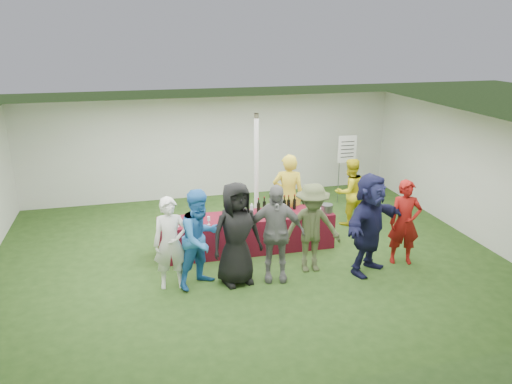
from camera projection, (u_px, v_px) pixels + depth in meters
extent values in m
plane|color=#284719|center=(247.00, 256.00, 10.15)|extent=(60.00, 60.00, 0.00)
plane|color=white|center=(213.00, 148.00, 13.41)|extent=(10.00, 0.00, 10.00)
plane|color=white|center=(322.00, 293.00, 6.04)|extent=(10.00, 0.00, 10.00)
plane|color=white|center=(469.00, 175.00, 10.89)|extent=(0.00, 8.00, 8.00)
plane|color=white|center=(246.00, 124.00, 9.30)|extent=(10.00, 10.00, 0.00)
cylinder|color=silver|center=(256.00, 175.00, 10.95)|extent=(0.10, 0.10, 2.70)
cube|color=maroon|center=(247.00, 233.00, 10.33)|extent=(3.60, 0.80, 0.75)
cylinder|color=black|center=(258.00, 208.00, 10.35)|extent=(0.07, 0.07, 0.22)
cylinder|color=black|center=(258.00, 201.00, 10.31)|extent=(0.03, 0.03, 0.08)
cylinder|color=maroon|center=(258.00, 199.00, 10.29)|extent=(0.03, 0.03, 0.02)
cylinder|color=black|center=(264.00, 206.00, 10.44)|extent=(0.07, 0.07, 0.22)
cylinder|color=black|center=(264.00, 200.00, 10.39)|extent=(0.03, 0.03, 0.08)
cylinder|color=maroon|center=(264.00, 197.00, 10.37)|extent=(0.03, 0.03, 0.02)
cylinder|color=black|center=(273.00, 207.00, 10.41)|extent=(0.07, 0.07, 0.22)
cylinder|color=black|center=(273.00, 200.00, 10.36)|extent=(0.03, 0.03, 0.08)
cylinder|color=maroon|center=(273.00, 198.00, 10.35)|extent=(0.03, 0.03, 0.02)
cylinder|color=black|center=(279.00, 205.00, 10.51)|extent=(0.07, 0.07, 0.22)
cylinder|color=black|center=(279.00, 198.00, 10.46)|extent=(0.03, 0.03, 0.08)
cylinder|color=maroon|center=(279.00, 196.00, 10.44)|extent=(0.03, 0.03, 0.02)
cylinder|color=black|center=(284.00, 205.00, 10.51)|extent=(0.07, 0.07, 0.22)
cylinder|color=black|center=(285.00, 198.00, 10.47)|extent=(0.03, 0.03, 0.08)
cylinder|color=maroon|center=(285.00, 196.00, 10.45)|extent=(0.03, 0.03, 0.02)
cylinder|color=black|center=(289.00, 205.00, 10.54)|extent=(0.07, 0.07, 0.22)
cylinder|color=black|center=(289.00, 198.00, 10.49)|extent=(0.03, 0.03, 0.08)
cylinder|color=maroon|center=(289.00, 196.00, 10.48)|extent=(0.03, 0.03, 0.02)
cylinder|color=black|center=(294.00, 204.00, 10.57)|extent=(0.07, 0.07, 0.22)
cylinder|color=black|center=(295.00, 197.00, 10.52)|extent=(0.03, 0.03, 0.08)
cylinder|color=maroon|center=(295.00, 195.00, 10.51)|extent=(0.03, 0.03, 0.02)
cylinder|color=silver|center=(178.00, 226.00, 9.66)|extent=(0.06, 0.06, 0.00)
cylinder|color=silver|center=(178.00, 225.00, 9.65)|extent=(0.01, 0.01, 0.07)
cylinder|color=silver|center=(178.00, 221.00, 9.63)|extent=(0.06, 0.06, 0.08)
cylinder|color=silver|center=(192.00, 226.00, 9.67)|extent=(0.06, 0.06, 0.00)
cylinder|color=silver|center=(192.00, 224.00, 9.66)|extent=(0.01, 0.01, 0.07)
cylinder|color=silver|center=(192.00, 221.00, 9.63)|extent=(0.06, 0.06, 0.08)
cylinder|color=#4A070D|center=(192.00, 222.00, 9.64)|extent=(0.05, 0.05, 0.02)
cylinder|color=silver|center=(209.00, 224.00, 9.76)|extent=(0.06, 0.06, 0.00)
cylinder|color=silver|center=(209.00, 223.00, 9.75)|extent=(0.01, 0.01, 0.07)
cylinder|color=silver|center=(209.00, 219.00, 9.73)|extent=(0.06, 0.06, 0.08)
cylinder|color=#4A070D|center=(209.00, 220.00, 9.74)|extent=(0.05, 0.05, 0.02)
cylinder|color=silver|center=(233.00, 222.00, 9.90)|extent=(0.06, 0.06, 0.00)
cylinder|color=silver|center=(233.00, 220.00, 9.88)|extent=(0.01, 0.01, 0.07)
cylinder|color=silver|center=(233.00, 216.00, 9.86)|extent=(0.06, 0.06, 0.08)
cylinder|color=#4A070D|center=(233.00, 218.00, 9.87)|extent=(0.05, 0.05, 0.02)
cylinder|color=silver|center=(310.00, 214.00, 10.34)|extent=(0.06, 0.06, 0.00)
cylinder|color=silver|center=(310.00, 212.00, 10.32)|extent=(0.01, 0.01, 0.07)
cylinder|color=silver|center=(310.00, 208.00, 10.30)|extent=(0.06, 0.06, 0.08)
cylinder|color=#4A070D|center=(310.00, 209.00, 10.31)|extent=(0.05, 0.05, 0.02)
cylinder|color=silver|center=(252.00, 209.00, 10.29)|extent=(0.07, 0.07, 0.20)
cylinder|color=silver|center=(252.00, 204.00, 10.25)|extent=(0.03, 0.03, 0.03)
cube|color=white|center=(316.00, 208.00, 10.61)|extent=(0.25, 0.18, 0.03)
cylinder|color=slate|center=(327.00, 209.00, 10.37)|extent=(0.25, 0.25, 0.18)
cylinder|color=slate|center=(338.00, 183.00, 13.06)|extent=(0.02, 0.02, 1.10)
cylinder|color=slate|center=(352.00, 182.00, 13.15)|extent=(0.02, 0.02, 1.10)
cube|color=white|center=(347.00, 149.00, 12.83)|extent=(0.50, 0.02, 0.70)
cube|color=black|center=(348.00, 142.00, 12.75)|extent=(0.36, 0.01, 0.02)
cube|color=black|center=(348.00, 145.00, 12.78)|extent=(0.36, 0.01, 0.02)
cube|color=black|center=(347.00, 149.00, 12.81)|extent=(0.36, 0.01, 0.02)
cube|color=black|center=(347.00, 153.00, 12.84)|extent=(0.36, 0.01, 0.02)
cube|color=black|center=(347.00, 157.00, 12.88)|extent=(0.36, 0.01, 0.02)
imported|color=gold|center=(288.00, 196.00, 10.82)|extent=(0.79, 0.64, 1.88)
imported|color=gold|center=(350.00, 192.00, 11.59)|extent=(0.87, 0.74, 1.58)
imported|color=white|center=(171.00, 243.00, 8.69)|extent=(0.63, 0.43, 1.67)
imported|color=blue|center=(201.00, 238.00, 8.75)|extent=(1.10, 1.03, 1.80)
imported|color=black|center=(236.00, 234.00, 8.82)|extent=(1.03, 0.77, 1.89)
imported|color=slate|center=(275.00, 233.00, 8.95)|extent=(1.14, 0.67, 1.82)
imported|color=#47502E|center=(312.00, 228.00, 9.29)|extent=(1.16, 0.71, 1.73)
imported|color=#17183B|center=(370.00, 224.00, 9.22)|extent=(1.82, 1.45, 1.93)
imported|color=maroon|center=(405.00, 222.00, 9.62)|extent=(0.70, 0.56, 1.68)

